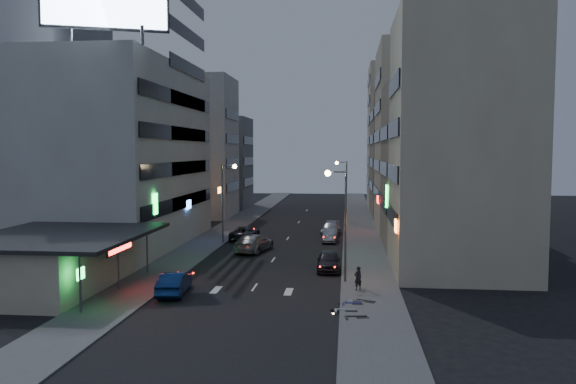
# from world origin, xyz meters

# --- Properties ---
(ground) EXTENTS (180.00, 180.00, 0.00)m
(ground) POSITION_xyz_m (0.00, 0.00, 0.00)
(ground) COLOR black
(ground) RESTS_ON ground
(sidewalk_left) EXTENTS (4.00, 120.00, 0.12)m
(sidewalk_left) POSITION_xyz_m (-8.00, 30.00, 0.06)
(sidewalk_left) COLOR #4C4C4F
(sidewalk_left) RESTS_ON ground
(sidewalk_right) EXTENTS (4.00, 120.00, 0.12)m
(sidewalk_right) POSITION_xyz_m (8.00, 30.00, 0.06)
(sidewalk_right) COLOR #4C4C4F
(sidewalk_right) RESTS_ON ground
(food_court) EXTENTS (11.00, 13.00, 3.88)m
(food_court) POSITION_xyz_m (-13.90, 2.00, 1.98)
(food_court) COLOR beige
(food_court) RESTS_ON ground
(white_building) EXTENTS (14.00, 24.00, 18.00)m
(white_building) POSITION_xyz_m (-17.00, 20.00, 9.00)
(white_building) COLOR beige
(white_building) RESTS_ON ground
(grey_tower) EXTENTS (10.00, 14.00, 34.00)m
(grey_tower) POSITION_xyz_m (-26.00, 23.00, 17.00)
(grey_tower) COLOR slate
(grey_tower) RESTS_ON ground
(shophouse_near) EXTENTS (10.00, 11.00, 20.00)m
(shophouse_near) POSITION_xyz_m (15.00, 10.50, 10.00)
(shophouse_near) COLOR beige
(shophouse_near) RESTS_ON ground
(shophouse_mid) EXTENTS (11.00, 12.00, 16.00)m
(shophouse_mid) POSITION_xyz_m (15.50, 22.00, 8.00)
(shophouse_mid) COLOR gray
(shophouse_mid) RESTS_ON ground
(shophouse_far) EXTENTS (10.00, 14.00, 22.00)m
(shophouse_far) POSITION_xyz_m (15.00, 35.00, 11.00)
(shophouse_far) COLOR beige
(shophouse_far) RESTS_ON ground
(far_left_a) EXTENTS (11.00, 10.00, 20.00)m
(far_left_a) POSITION_xyz_m (-15.50, 45.00, 10.00)
(far_left_a) COLOR beige
(far_left_a) RESTS_ON ground
(far_left_b) EXTENTS (12.00, 10.00, 15.00)m
(far_left_b) POSITION_xyz_m (-16.00, 58.00, 7.50)
(far_left_b) COLOR slate
(far_left_b) RESTS_ON ground
(far_right_a) EXTENTS (11.00, 12.00, 18.00)m
(far_right_a) POSITION_xyz_m (15.50, 50.00, 9.00)
(far_right_a) COLOR gray
(far_right_a) RESTS_ON ground
(far_right_b) EXTENTS (12.00, 12.00, 24.00)m
(far_right_b) POSITION_xyz_m (16.00, 64.00, 12.00)
(far_right_b) COLOR beige
(far_right_b) RESTS_ON ground
(street_lamp_right_near) EXTENTS (1.60, 0.44, 8.02)m
(street_lamp_right_near) POSITION_xyz_m (5.90, 6.00, 5.36)
(street_lamp_right_near) COLOR #595B60
(street_lamp_right_near) RESTS_ON sidewalk_right
(street_lamp_left) EXTENTS (1.60, 0.44, 8.02)m
(street_lamp_left) POSITION_xyz_m (-5.90, 22.00, 5.36)
(street_lamp_left) COLOR #595B60
(street_lamp_left) RESTS_ON sidewalk_left
(street_lamp_right_far) EXTENTS (1.60, 0.44, 8.02)m
(street_lamp_right_far) POSITION_xyz_m (5.90, 40.00, 5.36)
(street_lamp_right_far) COLOR #595B60
(street_lamp_right_far) RESTS_ON sidewalk_right
(parked_car_right_near) EXTENTS (2.01, 4.65, 1.56)m
(parked_car_right_near) POSITION_xyz_m (4.96, 10.11, 0.78)
(parked_car_right_near) COLOR #25252A
(parked_car_right_near) RESTS_ON ground
(parked_car_right_mid) EXTENTS (1.51, 4.00, 1.30)m
(parked_car_right_mid) POSITION_xyz_m (4.62, 24.18, 0.65)
(parked_car_right_mid) COLOR #A9ABB1
(parked_car_right_mid) RESTS_ON ground
(parked_car_left) EXTENTS (2.79, 5.36, 1.44)m
(parked_car_left) POSITION_xyz_m (-4.46, 24.56, 0.72)
(parked_car_left) COLOR #252429
(parked_car_left) RESTS_ON ground
(parked_car_right_far) EXTENTS (2.30, 4.99, 1.41)m
(parked_car_right_far) POSITION_xyz_m (4.58, 29.19, 0.71)
(parked_car_right_far) COLOR #96979D
(parked_car_right_far) RESTS_ON ground
(road_car_blue) EXTENTS (2.03, 4.71, 1.51)m
(road_car_blue) POSITION_xyz_m (-5.00, 1.62, 0.75)
(road_car_blue) COLOR navy
(road_car_blue) RESTS_ON ground
(road_car_silver) EXTENTS (3.52, 6.12, 1.67)m
(road_car_silver) POSITION_xyz_m (-2.36, 17.72, 0.83)
(road_car_silver) COLOR #999CA1
(road_car_silver) RESTS_ON ground
(person) EXTENTS (0.70, 0.64, 1.61)m
(person) POSITION_xyz_m (7.16, 3.58, 0.92)
(person) COLOR black
(person) RESTS_ON sidewalk_right
(scooter_black_a) EXTENTS (0.93, 2.01, 1.18)m
(scooter_black_a) POSITION_xyz_m (7.57, -2.39, 0.71)
(scooter_black_a) COLOR black
(scooter_black_a) RESTS_ON sidewalk_right
(scooter_silver_a) EXTENTS (0.69, 1.98, 1.20)m
(scooter_silver_a) POSITION_xyz_m (7.01, -1.19, 0.72)
(scooter_silver_a) COLOR #ADAEB5
(scooter_silver_a) RESTS_ON sidewalk_right
(scooter_blue) EXTENTS (0.62, 1.84, 1.12)m
(scooter_blue) POSITION_xyz_m (7.39, 0.32, 0.68)
(scooter_blue) COLOR navy
(scooter_blue) RESTS_ON sidewalk_right
(scooter_black_b) EXTENTS (1.27, 1.93, 1.12)m
(scooter_black_b) POSITION_xyz_m (8.25, 0.71, 0.68)
(scooter_black_b) COLOR black
(scooter_black_b) RESTS_ON sidewalk_right
(scooter_silver_b) EXTENTS (0.60, 1.62, 0.98)m
(scooter_silver_b) POSITION_xyz_m (7.45, 0.89, 0.61)
(scooter_silver_b) COLOR #A8AAB0
(scooter_silver_b) RESTS_ON sidewalk_right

